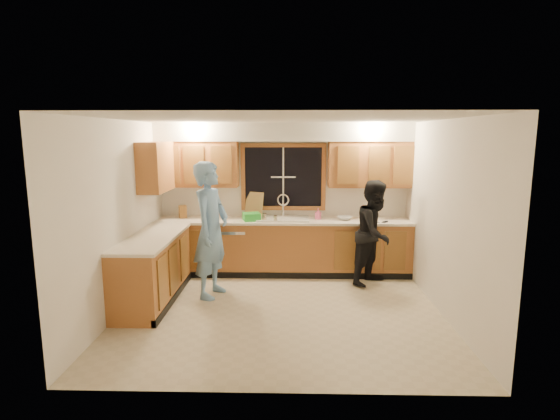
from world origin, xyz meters
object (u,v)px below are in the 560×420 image
Objects in this scene: man at (211,230)px; dish_crate at (252,217)px; woman at (375,233)px; dishwasher at (232,249)px; soap_bottle at (318,214)px; stove at (139,282)px; knife_block at (183,212)px; bowl at (344,218)px; sink at (283,223)px.

dish_crate is (0.49, 0.97, 0.01)m from man.
dishwasher is at bearing 120.24° from woman.
soap_bottle is at bearing -40.24° from man.
knife_block is at bearing 86.84° from stove.
soap_bottle is (1.10, 0.14, 0.03)m from dish_crate.
dish_crate is (0.34, -0.08, 0.57)m from dishwasher.
man reaches higher than stove.
dishwasher is 3.07× the size of dish_crate.
bowl is at bearing -47.33° from man.
woman is (3.24, 1.33, 0.36)m from stove.
dish_crate is 1.53m from bowl.
dish_crate is (1.29, 1.73, 0.53)m from stove.
bowl is (1.53, 0.10, -0.03)m from dish_crate.
woman reaches higher than stove.
knife_block is at bearing 172.61° from dishwasher.
dishwasher is 3.41× the size of bowl.
sink is at bearing 113.13° from woman.
soap_bottle is at bearing 100.06° from woman.
knife_block is 1.20m from dish_crate.
stove is 0.46× the size of man.
dish_crate is at bearing -169.14° from sink.
dish_crate is at bearing -12.00° from man.
man reaches higher than knife_block.
woman reaches higher than dishwasher.
stove is 3.39m from bowl.
bowl is (-0.42, 0.49, 0.13)m from woman.
man is 9.00× the size of knife_block.
stove is at bearing -126.72° from dish_crate.
man is 1.94m from soap_bottle.
sink is at bearing -28.35° from man.
bowl is at bearing -29.07° from knife_block.
soap_bottle is (2.39, 1.86, 0.56)m from stove.
woman reaches higher than knife_block.
dish_crate is 1.11× the size of bowl.
soap_bottle is (0.59, 0.04, 0.15)m from sink.
sink reaches higher than dish_crate.
woman is at bearing -11.45° from dish_crate.
stove is at bearing -134.61° from sink.
sink is at bearing 45.39° from stove.
sink is 1.05× the size of dishwasher.
woman is 0.66m from bowl.
knife_block is at bearing 170.72° from dish_crate.
bowl is (2.82, 1.82, 0.50)m from stove.
bowl is at bearing 82.67° from woman.
bowl is (2.71, -0.10, -0.08)m from knife_block.
woman is (2.44, 0.58, -0.16)m from man.
dishwasher is 0.42× the size of man.
man is 1.35m from knife_block.
dish_crate is 1.48× the size of soap_bottle.
stove is 2.22m from dish_crate.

